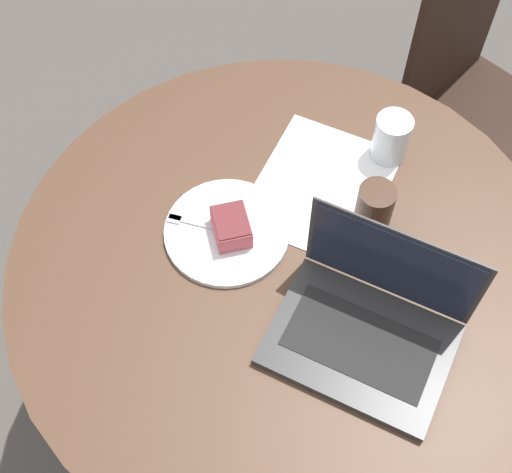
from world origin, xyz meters
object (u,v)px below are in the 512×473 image
at_px(chair, 475,108).
at_px(coffee_glass, 374,208).
at_px(plate, 227,232).
at_px(laptop, 368,324).

xyz_separation_m(chair, coffee_glass, (0.61, -0.27, 0.33)).
xyz_separation_m(plate, laptop, (0.17, 0.30, 0.03)).
height_order(coffee_glass, laptop, laptop).
height_order(plate, laptop, laptop).
bearing_deg(laptop, chair, -90.65).
distance_m(chair, laptop, 0.95).
relative_size(plate, laptop, 0.67).
distance_m(chair, plate, 0.93).
distance_m(coffee_glass, laptop, 0.25).
xyz_separation_m(plate, coffee_glass, (-0.08, 0.29, 0.05)).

